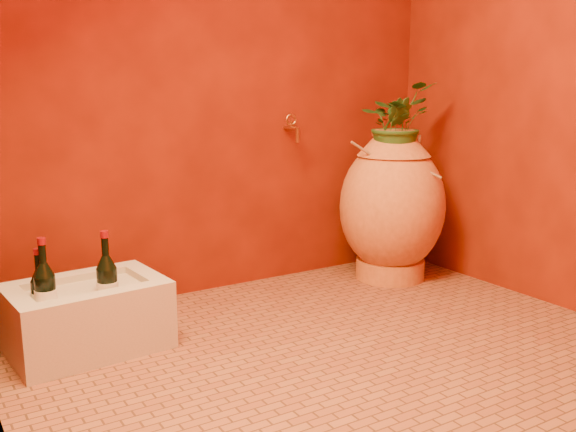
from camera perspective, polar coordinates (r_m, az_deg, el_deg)
floor at (r=2.69m, az=4.17°, el=-11.84°), size 2.50×2.50×0.00m
wall_back at (r=3.33m, az=-5.98°, el=14.74°), size 2.50×0.02×2.50m
wall_right at (r=3.36m, az=22.60°, el=13.89°), size 0.02×2.00×2.50m
amphora at (r=3.57m, az=9.23°, el=0.92°), size 0.60×0.60×0.83m
stone_basin at (r=2.77m, az=-17.41°, el=-8.62°), size 0.64×0.46×0.28m
wine_bottle_a at (r=2.66m, az=-20.74°, el=-6.45°), size 0.08×0.08×0.34m
wine_bottle_b at (r=2.70m, az=-21.13°, el=-6.62°), size 0.07×0.07×0.29m
wine_bottle_c at (r=2.68m, az=-15.76°, el=-5.94°), size 0.08×0.08×0.35m
wall_tap at (r=3.45m, az=0.39°, el=7.94°), size 0.06×0.14×0.15m
plant_main at (r=3.51m, az=9.58°, el=8.15°), size 0.46×0.42×0.43m
plant_side at (r=3.46m, az=9.33°, el=7.59°), size 0.24×0.23×0.34m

